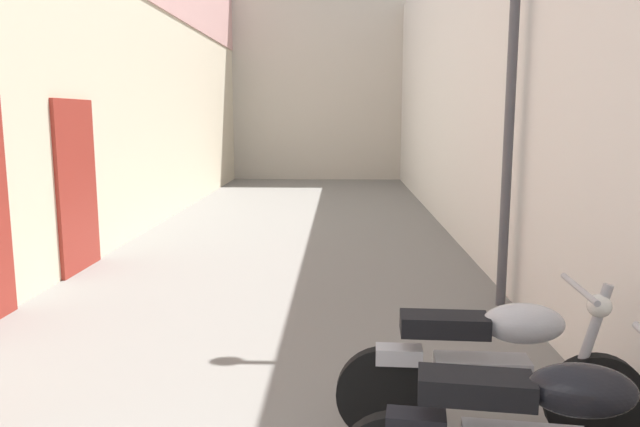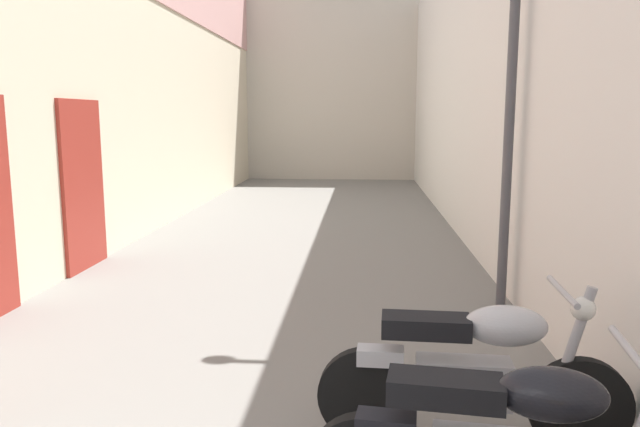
{
  "view_description": "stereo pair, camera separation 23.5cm",
  "coord_description": "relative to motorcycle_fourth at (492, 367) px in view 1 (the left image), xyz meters",
  "views": [
    {
      "loc": [
        0.79,
        0.2,
        1.99
      ],
      "look_at": [
        0.54,
        6.93,
        0.9
      ],
      "focal_mm": 33.99,
      "sensor_mm": 36.0,
      "label": 1
    },
    {
      "loc": [
        1.02,
        0.21,
        1.99
      ],
      "look_at": [
        0.54,
        6.93,
        0.9
      ],
      "focal_mm": 33.99,
      "sensor_mm": 36.0,
      "label": 2
    }
  ],
  "objects": [
    {
      "name": "ground_plane",
      "position": [
        -1.69,
        4.0,
        -0.5
      ],
      "size": [
        35.33,
        35.33,
        0.0
      ],
      "primitive_type": "plane",
      "color": "slate"
    },
    {
      "name": "building_left",
      "position": [
        -4.52,
        5.95,
        3.08
      ],
      "size": [
        0.45,
        19.33,
        7.12
      ],
      "color": "beige",
      "rests_on": "ground"
    },
    {
      "name": "building_right",
      "position": [
        1.14,
        6.0,
        2.15
      ],
      "size": [
        0.45,
        19.33,
        5.31
      ],
      "color": "silver",
      "rests_on": "ground"
    },
    {
      "name": "building_far_end",
      "position": [
        -1.69,
        16.67,
        2.75
      ],
      "size": [
        8.27,
        2.0,
        6.51
      ],
      "primitive_type": "cube",
      "color": "beige",
      "rests_on": "ground"
    },
    {
      "name": "motorcycle_fourth",
      "position": [
        0.0,
        0.0,
        0.0
      ],
      "size": [
        1.85,
        0.58,
        1.04
      ],
      "color": "black",
      "rests_on": "ground"
    },
    {
      "name": "street_lamp",
      "position": [
        0.7,
        2.8,
        2.2
      ],
      "size": [
        0.79,
        0.18,
        4.61
      ],
      "color": "#47474C",
      "rests_on": "ground"
    }
  ]
}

